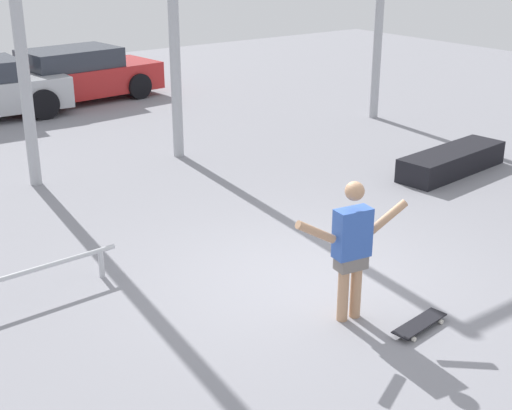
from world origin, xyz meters
name	(u,v)px	position (x,y,z in m)	size (l,w,h in m)	color
ground_plane	(310,282)	(0.00, 0.00, 0.00)	(36.00, 36.00, 0.00)	gray
skateboarder	(352,245)	(-0.23, -0.93, 0.90)	(1.41, 0.31, 1.62)	tan
skateboard	(420,324)	(0.23, -1.57, 0.06)	(0.79, 0.32, 0.08)	black
grind_box	(452,161)	(4.87, 1.81, 0.21)	(2.42, 0.70, 0.42)	black
grind_rail	(33,275)	(-2.89, 1.60, 0.31)	(2.13, 0.19, 0.39)	#B7BABF
parked_car_red	(76,76)	(1.79, 11.34, 0.66)	(4.34, 2.16, 1.35)	red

